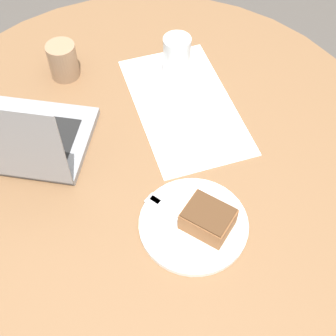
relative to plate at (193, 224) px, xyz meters
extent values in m
plane|color=#4C4742|center=(0.25, 0.08, -0.78)|extent=(12.00, 12.00, 0.00)
cylinder|color=brown|center=(0.25, 0.08, -0.77)|extent=(0.54, 0.54, 0.02)
cylinder|color=brown|center=(0.25, 0.08, -0.40)|extent=(0.12, 0.12, 0.72)
cylinder|color=brown|center=(0.25, 0.08, -0.02)|extent=(1.16, 1.16, 0.03)
cube|color=black|center=(0.51, -0.59, -0.56)|extent=(0.04, 0.04, 0.42)
cube|color=white|center=(0.34, -0.03, 0.00)|extent=(0.45, 0.31, 0.00)
cylinder|color=white|center=(0.00, 0.00, 0.00)|extent=(0.22, 0.22, 0.01)
cube|color=brown|center=(-0.01, -0.03, 0.03)|extent=(0.12, 0.12, 0.05)
cube|color=#4D311C|center=(-0.01, -0.03, 0.06)|extent=(0.11, 0.12, 0.00)
cube|color=silver|center=(0.01, 0.02, 0.01)|extent=(0.13, 0.13, 0.00)
cube|color=silver|center=(0.06, 0.07, 0.01)|extent=(0.04, 0.04, 0.00)
cylinder|color=#997556|center=(0.49, 0.27, 0.04)|extent=(0.07, 0.07, 0.09)
cylinder|color=silver|center=(0.44, -0.02, 0.06)|extent=(0.07, 0.07, 0.13)
cube|color=gray|center=(0.28, 0.38, 0.00)|extent=(0.31, 0.39, 0.02)
cube|color=black|center=(0.28, 0.38, 0.01)|extent=(0.20, 0.31, 0.00)
camera|label=1|loc=(-0.47, 0.11, 0.84)|focal=50.00mm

